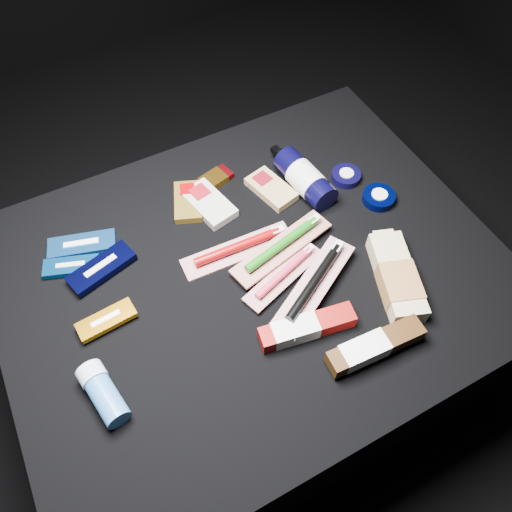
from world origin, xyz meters
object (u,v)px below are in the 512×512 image
bodywash_bottle (397,278)px  toothpaste_carton_red (303,328)px  lotion_bottle (305,179)px  deodorant_stick (103,393)px

bodywash_bottle → toothpaste_carton_red: (-0.21, -0.01, -0.00)m
lotion_bottle → bodywash_bottle: 0.30m
lotion_bottle → bodywash_bottle: size_ratio=0.98×
deodorant_stick → toothpaste_carton_red: deodorant_stick is taller
toothpaste_carton_red → bodywash_bottle: bearing=11.3°
deodorant_stick → toothpaste_carton_red: (0.36, -0.05, -0.01)m
bodywash_bottle → toothpaste_carton_red: bearing=-158.3°
lotion_bottle → toothpaste_carton_red: lotion_bottle is taller
bodywash_bottle → deodorant_stick: deodorant_stick is taller
deodorant_stick → toothpaste_carton_red: bearing=-17.9°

